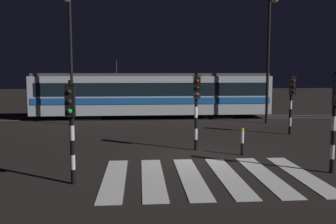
# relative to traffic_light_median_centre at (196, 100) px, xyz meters

# --- Properties ---
(ground_plane) EXTENTS (120.00, 120.00, 0.00)m
(ground_plane) POSITION_rel_traffic_light_median_centre_xyz_m (-0.17, -1.17, -2.17)
(ground_plane) COLOR black
(rail_near) EXTENTS (80.00, 0.12, 0.03)m
(rail_near) POSITION_rel_traffic_light_median_centre_xyz_m (-0.17, 10.64, -2.16)
(rail_near) COLOR #59595E
(rail_near) RESTS_ON ground
(rail_far) EXTENTS (80.00, 0.12, 0.03)m
(rail_far) POSITION_rel_traffic_light_median_centre_xyz_m (-0.17, 12.07, -2.16)
(rail_far) COLOR #59595E
(rail_far) RESTS_ON ground
(crosswalk_zebra) EXTENTS (6.76, 4.69, 0.02)m
(crosswalk_zebra) POSITION_rel_traffic_light_median_centre_xyz_m (-0.17, -3.95, -2.16)
(crosswalk_zebra) COLOR silver
(crosswalk_zebra) RESTS_ON ground
(traffic_light_median_centre) EXTENTS (0.36, 0.42, 3.30)m
(traffic_light_median_centre) POSITION_rel_traffic_light_median_centre_xyz_m (0.00, 0.00, 0.00)
(traffic_light_median_centre) COLOR black
(traffic_light_median_centre) RESTS_ON ground
(traffic_light_corner_near_left) EXTENTS (0.36, 0.42, 3.11)m
(traffic_light_corner_near_left) POSITION_rel_traffic_light_median_centre_xyz_m (-4.39, -4.47, -0.12)
(traffic_light_corner_near_left) COLOR black
(traffic_light_corner_near_left) RESTS_ON ground
(traffic_light_corner_far_right) EXTENTS (0.36, 0.42, 3.21)m
(traffic_light_corner_far_right) POSITION_rel_traffic_light_median_centre_xyz_m (5.65, 3.63, -0.06)
(traffic_light_corner_far_right) COLOR black
(traffic_light_corner_far_right) RESTS_ON ground
(traffic_light_corner_near_right) EXTENTS (0.36, 0.42, 3.33)m
(traffic_light_corner_near_right) POSITION_rel_traffic_light_median_centre_xyz_m (3.97, -3.89, 0.03)
(traffic_light_corner_near_right) COLOR black
(traffic_light_corner_near_right) RESTS_ON ground
(street_lamp_trackside_right) EXTENTS (0.44, 1.21, 7.98)m
(street_lamp_trackside_right) POSITION_rel_traffic_light_median_centre_xyz_m (5.89, 7.87, 2.81)
(street_lamp_trackside_right) COLOR black
(street_lamp_trackside_right) RESTS_ON ground
(street_lamp_trackside_left) EXTENTS (0.44, 1.21, 7.89)m
(street_lamp_trackside_left) POSITION_rel_traffic_light_median_centre_xyz_m (-6.63, 8.09, 2.77)
(street_lamp_trackside_left) COLOR black
(street_lamp_trackside_left) RESTS_ON ground
(tram) EXTENTS (17.05, 2.58, 4.15)m
(tram) POSITION_rel_traffic_light_median_centre_xyz_m (-1.48, 11.35, -0.42)
(tram) COLOR silver
(tram) RESTS_ON ground
(bollard_island_edge) EXTENTS (0.12, 0.12, 1.11)m
(bollard_island_edge) POSITION_rel_traffic_light_median_centre_xyz_m (1.72, -1.01, -1.62)
(bollard_island_edge) COLOR black
(bollard_island_edge) RESTS_ON ground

